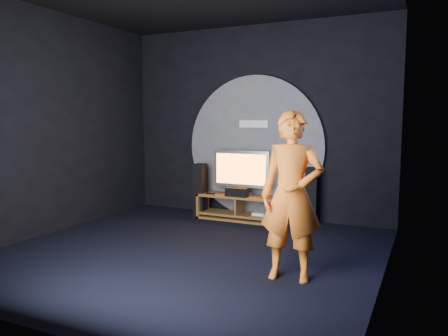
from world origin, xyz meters
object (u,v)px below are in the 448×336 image
at_px(media_console, 240,209).
at_px(tower_speaker_right, 312,196).
at_px(tower_speaker_left, 200,190).
at_px(tv, 241,171).
at_px(player, 292,196).
at_px(subwoofer, 287,214).

distance_m(media_console, tower_speaker_right, 1.30).
relative_size(media_console, tower_speaker_left, 1.55).
height_order(media_console, tower_speaker_left, tower_speaker_left).
bearing_deg(tower_speaker_left, tower_speaker_right, 7.90).
height_order(tv, tower_speaker_left, tv).
bearing_deg(tower_speaker_right, tv, -171.91).
bearing_deg(player, tower_speaker_left, 128.83).
relative_size(media_console, tv, 1.44).
height_order(tower_speaker_left, tower_speaker_right, same).
height_order(media_console, tower_speaker_right, tower_speaker_right).
distance_m(media_console, player, 3.04).
bearing_deg(subwoofer, tv, -178.19).
distance_m(subwoofer, player, 2.77).
xyz_separation_m(tower_speaker_left, tower_speaker_right, (2.03, 0.28, 0.00)).
bearing_deg(player, tower_speaker_right, 92.12).
xyz_separation_m(tv, tower_speaker_left, (-0.78, -0.10, -0.39)).
height_order(subwoofer, player, player).
bearing_deg(tv, subwoofer, 1.81).
xyz_separation_m(tv, tower_speaker_right, (1.25, 0.18, -0.39)).
bearing_deg(tower_speaker_left, subwoofer, 4.58).
bearing_deg(tower_speaker_right, subwoofer, -159.36).
relative_size(media_console, tower_speaker_right, 1.55).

